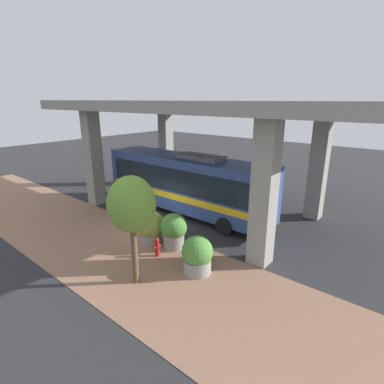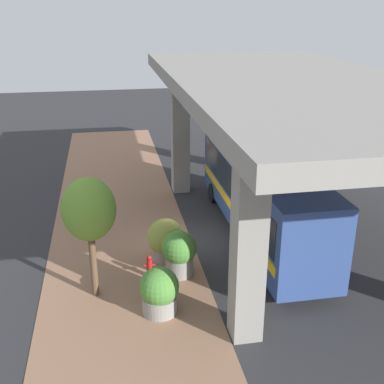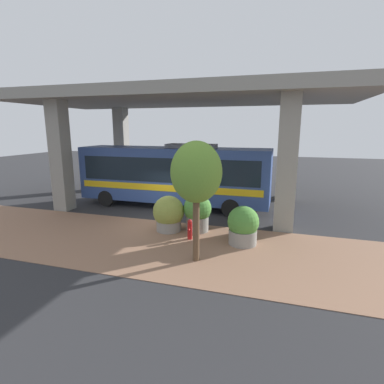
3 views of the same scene
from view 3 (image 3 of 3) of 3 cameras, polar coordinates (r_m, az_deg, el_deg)
name	(u,v)px [view 3 (image 3 of 3)]	position (r m, az deg, el deg)	size (l,w,h in m)	color
ground_plane	(158,221)	(15.98, -6.42, -5.49)	(80.00, 80.00, 0.00)	#2D2D30
sidewalk_strip	(131,241)	(13.43, -11.53, -9.08)	(6.00, 40.00, 0.02)	#936B51
overpass	(182,106)	(19.02, -1.92, 16.09)	(9.40, 20.60, 6.95)	gray
bus	(173,173)	(18.36, -3.57, 3.60)	(2.61, 11.62, 3.89)	#334C8C
fire_hydrant	(190,229)	(13.19, -0.41, -7.13)	(0.44, 0.21, 0.91)	#B21919
planter_front	(169,214)	(14.21, -4.46, -4.20)	(1.48, 1.48, 1.70)	gray
planter_middle	(198,212)	(14.08, 1.06, -3.91)	(1.31, 1.31, 1.78)	gray
planter_back	(243,226)	(12.74, 9.70, -6.39)	(1.31, 1.31, 1.65)	gray
street_tree_near	(196,173)	(10.41, 0.83, 3.59)	(1.81, 1.81, 4.39)	brown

